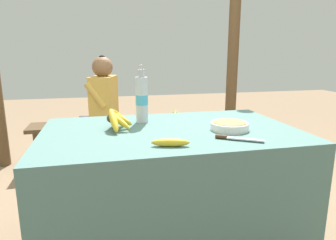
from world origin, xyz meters
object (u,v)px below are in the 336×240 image
knife (232,138)px  banana_bunch_green (177,114)px  wooden_bench (126,127)px  banana_bunch_ripe (116,118)px  water_bottle (142,99)px  seated_vendor (99,103)px  serving_bowl (229,125)px  loose_banana_front (171,143)px  support_post_far (234,41)px

knife → banana_bunch_green: 1.70m
knife → wooden_bench: knife is taller
banana_bunch_ripe → wooden_bench: 1.42m
water_bottle → seated_vendor: 1.24m
knife → serving_bowl: bearing=101.7°
banana_bunch_ripe → knife: (0.53, -0.33, -0.05)m
serving_bowl → water_bottle: 0.53m
serving_bowl → seated_vendor: (-0.68, 1.48, -0.10)m
water_bottle → seated_vendor: seated_vendor is taller
loose_banana_front → banana_bunch_green: 1.79m
serving_bowl → banana_bunch_green: bearing=86.4°
banana_bunch_ripe → serving_bowl: (0.59, -0.15, -0.03)m
serving_bowl → banana_bunch_green: 1.52m
support_post_far → banana_bunch_ripe: bearing=-131.9°
wooden_bench → seated_vendor: seated_vendor is taller
loose_banana_front → seated_vendor: size_ratio=0.16×
banana_bunch_ripe → banana_bunch_green: 1.54m
knife → support_post_far: support_post_far is taller
banana_bunch_ripe → wooden_bench: (0.16, 1.35, -0.40)m
water_bottle → knife: 0.60m
support_post_far → banana_bunch_green: bearing=-167.0°
knife → support_post_far: 2.07m
water_bottle → support_post_far: support_post_far is taller
serving_bowl → wooden_bench: bearing=106.2°
seated_vendor → support_post_far: (1.45, 0.17, 0.59)m
knife → seated_vendor: size_ratio=0.19×
loose_banana_front → seated_vendor: seated_vendor is taller
banana_bunch_ripe → banana_bunch_green: banana_bunch_ripe is taller
loose_banana_front → banana_bunch_ripe: bearing=120.9°
support_post_far → serving_bowl: bearing=-114.8°
water_bottle → support_post_far: size_ratio=0.14×
water_bottle → banana_bunch_green: (0.53, 1.22, -0.37)m
water_bottle → banana_bunch_ripe: bearing=-140.0°
banana_bunch_ripe → water_bottle: (0.16, 0.13, 0.08)m
banana_bunch_green → support_post_far: size_ratio=0.10×
banana_bunch_ripe → loose_banana_front: size_ratio=1.52×
banana_bunch_ripe → knife: banana_bunch_ripe is taller
banana_bunch_ripe → banana_bunch_green: (0.69, 1.35, -0.28)m
banana_bunch_ripe → banana_bunch_green: size_ratio=1.08×
loose_banana_front → knife: (0.31, 0.03, -0.01)m
water_bottle → wooden_bench: water_bottle is taller
loose_banana_front → support_post_far: bearing=58.6°
loose_banana_front → wooden_bench: size_ratio=0.10×
water_bottle → banana_bunch_green: 1.38m
banana_bunch_ripe → serving_bowl: banana_bunch_ripe is taller
knife → banana_bunch_green: size_ratio=0.83×
water_bottle → wooden_bench: 1.31m
support_post_far → loose_banana_front: bearing=-121.4°
serving_bowl → knife: size_ratio=1.00×
serving_bowl → wooden_bench: (-0.43, 1.50, -0.36)m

